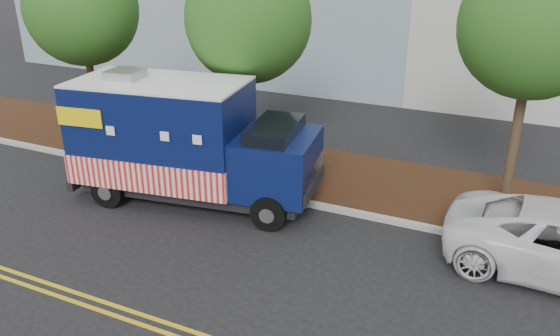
% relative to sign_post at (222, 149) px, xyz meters
% --- Properties ---
extents(ground, '(120.00, 120.00, 0.00)m').
position_rel_sign_post_xyz_m(ground, '(1.00, -1.55, -1.20)').
color(ground, black).
rests_on(ground, ground).
extents(curb, '(120.00, 0.18, 0.15)m').
position_rel_sign_post_xyz_m(curb, '(1.00, -0.15, -1.12)').
color(curb, '#9E9E99').
rests_on(curb, ground).
extents(mulch_strip, '(120.00, 4.00, 0.15)m').
position_rel_sign_post_xyz_m(mulch_strip, '(1.00, 1.95, -1.12)').
color(mulch_strip, black).
rests_on(mulch_strip, ground).
extents(centerline_near, '(120.00, 0.10, 0.01)m').
position_rel_sign_post_xyz_m(centerline_near, '(1.00, -6.00, -1.19)').
color(centerline_near, gold).
rests_on(centerline_near, ground).
extents(centerline_far, '(120.00, 0.10, 0.01)m').
position_rel_sign_post_xyz_m(centerline_far, '(1.00, -6.25, -1.19)').
color(centerline_far, gold).
rests_on(centerline_far, ground).
extents(tree_a, '(3.73, 3.73, 6.62)m').
position_rel_sign_post_xyz_m(tree_a, '(-5.95, 1.29, 3.54)').
color(tree_a, '#38281C').
rests_on(tree_a, ground).
extents(tree_b, '(3.82, 3.82, 6.60)m').
position_rel_sign_post_xyz_m(tree_b, '(-0.00, 1.85, 3.48)').
color(tree_b, '#38281C').
rests_on(tree_b, ground).
extents(tree_c, '(3.70, 3.70, 6.85)m').
position_rel_sign_post_xyz_m(tree_c, '(7.81, 2.02, 3.79)').
color(tree_c, '#38281C').
rests_on(tree_c, ground).
extents(sign_post, '(0.06, 0.06, 2.40)m').
position_rel_sign_post_xyz_m(sign_post, '(0.00, 0.00, 0.00)').
color(sign_post, '#473828').
rests_on(sign_post, ground).
extents(food_truck, '(7.17, 3.53, 3.63)m').
position_rel_sign_post_xyz_m(food_truck, '(-0.56, -1.10, 0.44)').
color(food_truck, black).
rests_on(food_truck, ground).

